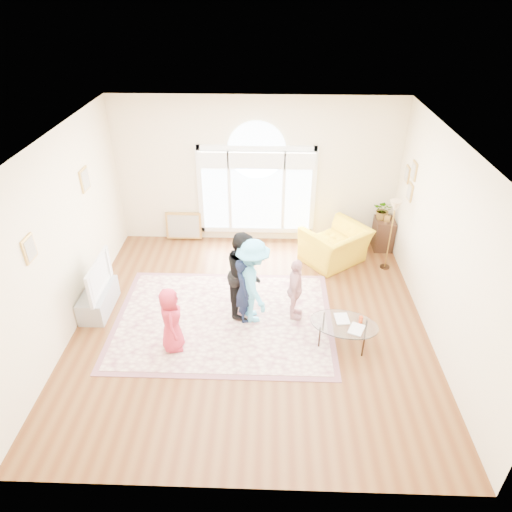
{
  "coord_description": "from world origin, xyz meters",
  "views": [
    {
      "loc": [
        0.29,
        -6.12,
        5.2
      ],
      "look_at": [
        0.08,
        0.3,
        1.2
      ],
      "focal_mm": 32.0,
      "sensor_mm": 36.0,
      "label": 1
    }
  ],
  "objects_px": {
    "area_rug": "(224,319)",
    "television": "(93,276)",
    "tv_console": "(99,300)",
    "coffee_table": "(344,324)",
    "armchair": "(335,245)"
  },
  "relations": [
    {
      "from": "area_rug",
      "to": "television",
      "type": "bearing_deg",
      "value": 174.6
    },
    {
      "from": "television",
      "to": "tv_console",
      "type": "bearing_deg",
      "value": 180.0
    },
    {
      "from": "television",
      "to": "coffee_table",
      "type": "bearing_deg",
      "value": -9.96
    },
    {
      "from": "coffee_table",
      "to": "armchair",
      "type": "height_order",
      "value": "armchair"
    },
    {
      "from": "area_rug",
      "to": "television",
      "type": "xyz_separation_m",
      "value": [
        -2.26,
        0.21,
        0.72
      ]
    },
    {
      "from": "area_rug",
      "to": "tv_console",
      "type": "distance_m",
      "value": 2.28
    },
    {
      "from": "tv_console",
      "to": "armchair",
      "type": "distance_m",
      "value": 4.76
    },
    {
      "from": "tv_console",
      "to": "armchair",
      "type": "relative_size",
      "value": 0.83
    },
    {
      "from": "area_rug",
      "to": "television",
      "type": "distance_m",
      "value": 2.38
    },
    {
      "from": "area_rug",
      "to": "coffee_table",
      "type": "bearing_deg",
      "value": -14.95
    },
    {
      "from": "tv_console",
      "to": "television",
      "type": "xyz_separation_m",
      "value": [
        0.01,
        -0.0,
        0.52
      ]
    },
    {
      "from": "coffee_table",
      "to": "armchair",
      "type": "relative_size",
      "value": 1.02
    },
    {
      "from": "area_rug",
      "to": "armchair",
      "type": "height_order",
      "value": "armchair"
    },
    {
      "from": "television",
      "to": "coffee_table",
      "type": "height_order",
      "value": "television"
    },
    {
      "from": "coffee_table",
      "to": "armchair",
      "type": "bearing_deg",
      "value": 101.47
    }
  ]
}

